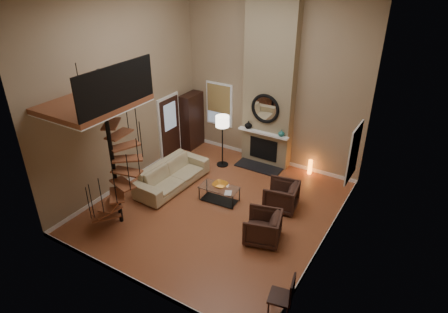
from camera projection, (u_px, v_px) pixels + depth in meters
The scene contains 32 objects.
ground at pixel (216, 207), 10.80m from camera, with size 6.00×6.50×0.01m, color #B06139.
back_wall at pixel (272, 80), 11.96m from camera, with size 6.00×0.02×5.50m, color #967F60.
front_wall at pixel (119, 172), 7.05m from camera, with size 6.00×0.02×5.50m, color #967F60.
left_wall at pixel (124, 93), 10.88m from camera, with size 0.02×6.50×5.50m, color #967F60.
right_wall at pixel (338, 142), 8.13m from camera, with size 0.02×6.50×5.50m, color #967F60.
baseboard_back at pixel (268, 158), 13.22m from camera, with size 6.00×0.02×0.12m, color white.
baseboard_front at pixel (135, 281), 8.32m from camera, with size 6.00×0.02×0.12m, color white.
baseboard_left at pixel (135, 176), 12.14m from camera, with size 0.02×6.50×0.12m, color white.
baseboard_right at pixel (322, 243), 9.40m from camera, with size 0.02×6.50×0.12m, color white.
chimney_breast at pixel (270, 82), 11.82m from camera, with size 1.60×0.38×5.50m, color #877657.
hearth at pixel (259, 167), 12.73m from camera, with size 1.50×0.60×0.04m, color black.
firebox at pixel (263, 149), 12.70m from camera, with size 0.95×0.02×0.72m, color black.
mantel at pixel (263, 133), 12.36m from camera, with size 1.70×0.18×0.06m, color white.
mirror_frame at pixel (265, 109), 12.03m from camera, with size 0.94×0.94×0.10m, color black.
mirror_disc at pixel (265, 109), 12.03m from camera, with size 0.80×0.80×0.01m, color white.
vase_left at pixel (248, 125), 12.57m from camera, with size 0.24×0.24×0.25m, color black.
vase_right at pixel (281, 133), 12.05m from camera, with size 0.20×0.20×0.21m, color #1B605A.
window_back at pixel (219, 104), 13.34m from camera, with size 1.02×0.06×1.52m.
window_right at pixel (354, 152), 10.18m from camera, with size 0.06×1.02×1.52m.
entry_door at pixel (170, 127), 13.01m from camera, with size 0.10×1.05×2.16m.
loft at pixel (96, 102), 8.85m from camera, with size 1.70×2.20×1.09m.
spiral_stair at pixel (113, 161), 9.42m from camera, with size 1.47×1.47×4.06m.
hutch at pixel (192, 121), 13.73m from camera, with size 0.42×0.89×1.99m, color black.
sofa at pixel (172, 174), 11.59m from camera, with size 2.45×0.96×0.72m, color tan.
armchair_near at pixel (284, 197), 10.62m from camera, with size 0.84×0.86×0.79m, color #3A221B.
armchair_far at pixel (266, 228), 9.43m from camera, with size 0.83×0.86×0.78m, color #3A221B.
coffee_table at pixel (219, 192), 10.94m from camera, with size 1.12×0.62×0.43m.
bowl at pixel (220, 185), 10.88m from camera, with size 0.41×0.41×0.10m, color orange.
book at pixel (227, 193), 10.58m from camera, with size 0.19×0.25×0.02m, color gray.
floor_lamp at pixel (222, 125), 12.24m from camera, with size 0.43×0.43×1.75m.
accent_lamp at pixel (310, 167), 12.28m from camera, with size 0.13×0.13×0.47m, color orange.
side_chair at pixel (285, 295), 7.39m from camera, with size 0.52×0.52×0.96m.
Camera 1 is at (4.77, -7.49, 6.31)m, focal length 31.48 mm.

